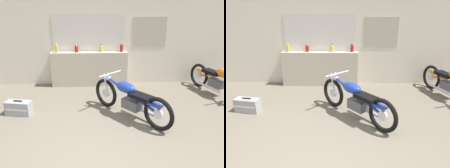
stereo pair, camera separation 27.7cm
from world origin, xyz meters
TOP-DOWN VIEW (x-y plane):
  - ground_plane at (0.00, 0.00)m, footprint 24.00×24.00m
  - wall_back at (0.00, 3.59)m, footprint 10.00×0.07m
  - sill_counter at (-0.29, 3.42)m, footprint 2.10×0.28m
  - bottle_leftmost at (-1.16, 3.40)m, footprint 0.07×0.07m
  - bottle_left_center at (-0.63, 3.44)m, footprint 0.09×0.09m
  - bottle_center at (0.04, 3.45)m, footprint 0.08×0.08m
  - bottle_right_center at (0.60, 3.44)m, footprint 0.08×0.08m
  - motorcycle_blue at (0.61, 1.51)m, footprint 1.43×1.58m
  - hard_case_silver at (-1.71, 1.71)m, footprint 0.55×0.31m

SIDE VIEW (x-z plane):
  - ground_plane at x=0.00m, z-range 0.00..0.00m
  - hard_case_silver at x=-1.71m, z-range -0.01..0.31m
  - motorcycle_blue at x=0.61m, z-range -0.01..0.82m
  - sill_counter at x=-0.29m, z-range 0.00..0.96m
  - bottle_center at x=0.04m, z-range 0.95..1.16m
  - bottle_left_center at x=-0.63m, z-range 0.95..1.17m
  - bottle_right_center at x=0.60m, z-range 0.95..1.19m
  - bottle_leftmost at x=-1.16m, z-range 0.95..1.21m
  - wall_back at x=0.00m, z-range 0.00..2.80m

